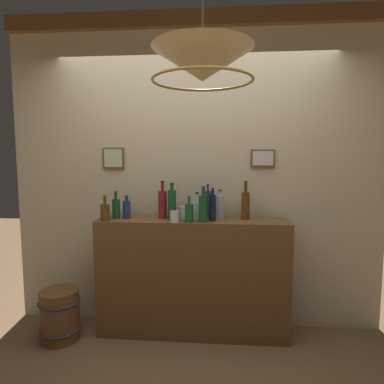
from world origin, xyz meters
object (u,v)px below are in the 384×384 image
(liquor_bottle_vodka, at_px, (116,208))
(liquor_bottle_mezcal, at_px, (245,205))
(glass_tumbler_rocks, at_px, (183,213))
(wooden_barrel, at_px, (60,315))
(liquor_bottle_sherry, at_px, (220,206))
(liquor_bottle_scotch, at_px, (213,207))
(liquor_bottle_whiskey, at_px, (203,208))
(liquor_bottle_gin, at_px, (172,204))
(glass_tumbler_highball, at_px, (175,217))
(liquor_bottle_brandy, at_px, (105,212))
(liquor_bottle_vermouth, at_px, (127,209))
(liquor_bottle_tequila, at_px, (189,212))
(liquor_bottle_amaro, at_px, (197,209))
(liquor_bottle_rum, at_px, (208,204))
(pendant_lamp, at_px, (203,66))
(liquor_bottle_rye, at_px, (163,204))

(liquor_bottle_vodka, height_order, liquor_bottle_mezcal, liquor_bottle_mezcal)
(glass_tumbler_rocks, height_order, wooden_barrel, glass_tumbler_rocks)
(liquor_bottle_sherry, bearing_deg, liquor_bottle_scotch, -117.07)
(liquor_bottle_mezcal, xyz_separation_m, glass_tumbler_rocks, (-0.55, -0.02, -0.08))
(glass_tumbler_rocks, bearing_deg, liquor_bottle_whiskey, -34.63)
(liquor_bottle_gin, height_order, liquor_bottle_scotch, liquor_bottle_gin)
(glass_tumbler_rocks, relative_size, glass_tumbler_highball, 1.16)
(liquor_bottle_brandy, xyz_separation_m, liquor_bottle_vermouth, (0.15, 0.13, 0.01))
(liquor_bottle_tequila, xyz_separation_m, liquor_bottle_mezcal, (0.48, 0.16, 0.05))
(liquor_bottle_mezcal, bearing_deg, liquor_bottle_brandy, -171.89)
(liquor_bottle_brandy, distance_m, liquor_bottle_whiskey, 0.84)
(liquor_bottle_vermouth, distance_m, glass_tumbler_rocks, 0.51)
(liquor_bottle_amaro, bearing_deg, liquor_bottle_rum, 19.97)
(liquor_bottle_gin, relative_size, wooden_barrel, 0.73)
(liquor_bottle_vodka, distance_m, wooden_barrel, 1.04)
(liquor_bottle_mezcal, xyz_separation_m, liquor_bottle_whiskey, (-0.36, -0.15, -0.01))
(liquor_bottle_tequila, relative_size, glass_tumbler_highball, 2.32)
(glass_tumbler_rocks, bearing_deg, pendant_lamp, -77.13)
(liquor_bottle_tequila, bearing_deg, glass_tumbler_highball, -165.85)
(liquor_bottle_vodka, bearing_deg, liquor_bottle_tequila, -8.90)
(glass_tumbler_highball, xyz_separation_m, pendant_lamp, (0.27, -0.80, 1.01))
(liquor_bottle_mezcal, xyz_separation_m, liquor_bottle_sherry, (-0.22, 0.02, -0.02))
(liquor_bottle_tequila, height_order, glass_tumbler_highball, liquor_bottle_tequila)
(liquor_bottle_vermouth, bearing_deg, glass_tumbler_highball, -17.70)
(liquor_bottle_scotch, xyz_separation_m, liquor_bottle_amaro, (-0.14, 0.11, -0.04))
(liquor_bottle_gin, bearing_deg, liquor_bottle_brandy, -169.15)
(liquor_bottle_gin, relative_size, liquor_bottle_rum, 1.06)
(pendant_lamp, bearing_deg, liquor_bottle_rye, 112.66)
(liquor_bottle_brandy, height_order, liquor_bottle_mezcal, liquor_bottle_mezcal)
(liquor_bottle_brandy, distance_m, pendant_lamp, 1.54)
(liquor_bottle_vodka, bearing_deg, liquor_bottle_mezcal, 2.60)
(liquor_bottle_mezcal, bearing_deg, liquor_bottle_gin, -174.34)
(liquor_bottle_gin, xyz_separation_m, liquor_bottle_whiskey, (0.28, -0.09, -0.01))
(liquor_bottle_amaro, bearing_deg, liquor_bottle_tequila, -108.74)
(liquor_bottle_rye, relative_size, liquor_bottle_gin, 1.04)
(liquor_bottle_rum, xyz_separation_m, pendant_lamp, (0.00, -1.02, 0.93))
(liquor_bottle_vermouth, xyz_separation_m, glass_tumbler_highball, (0.45, -0.14, -0.04))
(liquor_bottle_brandy, bearing_deg, liquor_bottle_tequila, 1.22)
(liquor_bottle_tequila, relative_size, wooden_barrel, 0.49)
(glass_tumbler_rocks, distance_m, pendant_lamp, 1.41)
(liquor_bottle_scotch, xyz_separation_m, wooden_barrel, (-1.32, -0.17, -0.94))
(liquor_bottle_vodka, bearing_deg, liquor_bottle_scotch, -3.15)
(liquor_bottle_sherry, height_order, glass_tumbler_highball, liquor_bottle_sherry)
(liquor_bottle_brandy, xyz_separation_m, liquor_bottle_whiskey, (0.84, 0.02, 0.04))
(liquor_bottle_rum, bearing_deg, liquor_bottle_mezcal, -6.84)
(liquor_bottle_vermouth, relative_size, liquor_bottle_rum, 0.71)
(liquor_bottle_rum, bearing_deg, liquor_bottle_brandy, -166.37)
(liquor_bottle_vermouth, distance_m, liquor_bottle_amaro, 0.63)
(liquor_bottle_mezcal, distance_m, liquor_bottle_whiskey, 0.39)
(liquor_bottle_gin, xyz_separation_m, liquor_bottle_scotch, (0.36, -0.04, -0.02))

